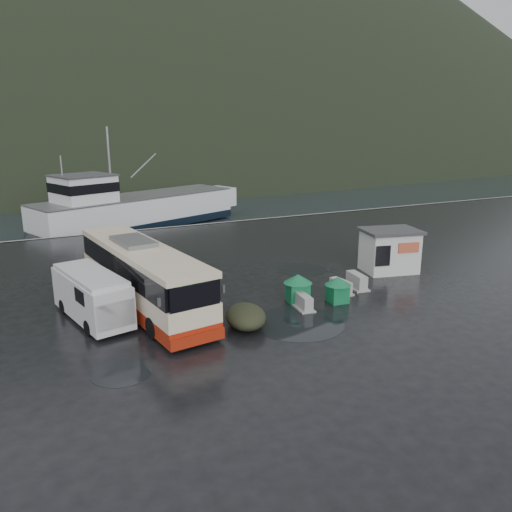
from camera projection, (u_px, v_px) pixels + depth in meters
name	position (u px, v px, depth m)	size (l,w,h in m)	color
ground	(222.00, 304.00, 25.59)	(160.00, 160.00, 0.00)	black
harbor_water	(55.00, 160.00, 121.51)	(300.00, 180.00, 0.02)	black
quay_edge	(136.00, 230.00, 43.03)	(160.00, 0.60, 1.50)	#999993
headland	(55.00, 141.00, 247.75)	(780.00, 540.00, 570.00)	black
coach_bus	(144.00, 307.00, 25.25)	(2.98, 11.85, 3.35)	beige
white_van	(94.00, 319.00, 23.61)	(1.94, 5.62, 2.35)	silver
waste_bin_left	(297.00, 302.00, 25.94)	(1.07, 1.07, 1.49)	#12683C
waste_bin_right	(337.00, 302.00, 25.91)	(0.97, 0.97, 1.35)	#12683C
dome_tent	(246.00, 327.00, 22.77)	(1.82, 2.55, 1.00)	#272B1A
ticket_kiosk	(388.00, 271.00, 31.27)	(3.42, 2.59, 2.67)	silver
jersey_barrier_a	(303.00, 309.00, 24.97)	(0.75, 1.50, 0.75)	#999993
jersey_barrier_b	(340.00, 293.00, 27.25)	(0.75, 1.50, 0.75)	#999993
jersey_barrier_c	(356.00, 288.00, 28.09)	(0.84, 1.68, 0.84)	#999993
fishing_trawler	(138.00, 214.00, 50.86)	(24.93, 5.47, 9.97)	silver
puddles	(279.00, 310.00, 24.77)	(15.63, 11.33, 0.01)	black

